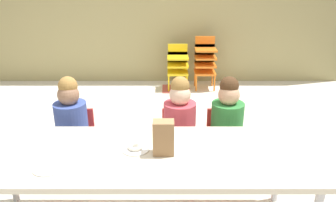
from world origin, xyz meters
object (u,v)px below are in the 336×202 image
at_px(seated_child_far_right, 226,120).
at_px(seated_child_near_camera, 70,121).
at_px(paper_bag_brown, 162,138).
at_px(paper_plate_center_table, 48,168).
at_px(donut_powdered_on_plate, 134,147).
at_px(paper_plate_near_edge, 134,149).
at_px(kid_chair_orange_stack, 204,60).
at_px(kid_chair_yellow_stack, 176,63).
at_px(seated_child_middle_seat, 178,121).
at_px(craft_table, 139,159).

bearing_deg(seated_child_far_right, seated_child_near_camera, 180.00).
bearing_deg(paper_bag_brown, seated_child_near_camera, 140.91).
bearing_deg(paper_plate_center_table, donut_powdered_on_plate, 24.32).
relative_size(seated_child_near_camera, donut_powdered_on_plate, 9.30).
bearing_deg(paper_plate_center_table, paper_plate_near_edge, 24.32).
bearing_deg(donut_powdered_on_plate, kid_chair_orange_stack, 75.60).
bearing_deg(paper_plate_center_table, kid_chair_yellow_stack, 75.57).
height_order(seated_child_middle_seat, paper_bag_brown, seated_child_middle_seat).
bearing_deg(seated_child_near_camera, kid_chair_orange_stack, 61.29).
bearing_deg(seated_child_far_right, craft_table, -137.51).
xyz_separation_m(craft_table, seated_child_far_right, (0.66, 0.60, -0.01)).
bearing_deg(craft_table, paper_plate_center_table, -160.34).
relative_size(seated_child_middle_seat, seated_child_far_right, 1.00).
height_order(kid_chair_orange_stack, paper_bag_brown, paper_bag_brown).
bearing_deg(seated_child_middle_seat, donut_powdered_on_plate, -118.08).
relative_size(seated_child_far_right, paper_plate_center_table, 5.10).
height_order(seated_child_far_right, paper_plate_center_table, seated_child_far_right).
relative_size(craft_table, paper_plate_near_edge, 12.16).
bearing_deg(donut_powdered_on_plate, seated_child_far_right, 39.58).
bearing_deg(kid_chair_orange_stack, kid_chair_yellow_stack, -179.93).
distance_m(craft_table, paper_bag_brown, 0.22).
height_order(seated_child_near_camera, paper_plate_center_table, seated_child_near_camera).
bearing_deg(paper_plate_near_edge, craft_table, -50.93).
height_order(craft_table, kid_chair_yellow_stack, kid_chair_yellow_stack).
relative_size(kid_chair_orange_stack, paper_bag_brown, 3.64).
xyz_separation_m(craft_table, kid_chair_orange_stack, (0.75, 3.07, -0.11)).
height_order(seated_child_near_camera, seated_child_far_right, same).
bearing_deg(kid_chair_orange_stack, craft_table, -103.74).
relative_size(seated_child_middle_seat, paper_plate_near_edge, 5.10).
relative_size(kid_chair_orange_stack, donut_powdered_on_plate, 8.11).
bearing_deg(craft_table, seated_child_middle_seat, 65.54).
relative_size(seated_child_near_camera, kid_chair_yellow_stack, 1.35).
relative_size(kid_chair_yellow_stack, paper_plate_center_table, 3.78).
distance_m(seated_child_far_right, kid_chair_yellow_stack, 2.50).
bearing_deg(donut_powdered_on_plate, seated_child_middle_seat, 61.92).
xyz_separation_m(seated_child_far_right, paper_plate_near_edge, (-0.69, -0.57, 0.06)).
height_order(kid_chair_yellow_stack, donut_powdered_on_plate, kid_chair_yellow_stack).
xyz_separation_m(seated_child_near_camera, paper_bag_brown, (0.75, -0.61, 0.17)).
bearing_deg(seated_child_middle_seat, paper_plate_center_table, -134.92).
bearing_deg(seated_child_far_right, paper_plate_near_edge, -140.42).
relative_size(kid_chair_yellow_stack, donut_powdered_on_plate, 6.89).
xyz_separation_m(paper_bag_brown, paper_plate_near_edge, (-0.18, 0.05, -0.11)).
bearing_deg(paper_plate_center_table, seated_child_near_camera, 96.94).
distance_m(craft_table, paper_plate_near_edge, 0.07).
distance_m(seated_child_middle_seat, paper_plate_center_table, 1.11).
relative_size(craft_table, kid_chair_orange_stack, 2.74).
relative_size(paper_bag_brown, paper_plate_near_edge, 1.22).
height_order(kid_chair_orange_stack, paper_plate_center_table, kid_chair_orange_stack).
bearing_deg(seated_child_middle_seat, paper_bag_brown, -101.28).
xyz_separation_m(seated_child_far_right, paper_plate_center_table, (-1.16, -0.78, 0.06)).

